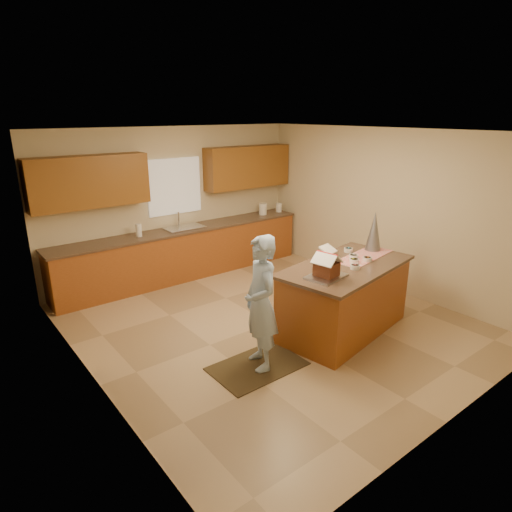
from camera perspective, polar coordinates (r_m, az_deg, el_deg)
name	(u,v)px	position (r m, az deg, el deg)	size (l,w,h in m)	color
floor	(270,323)	(6.50, 1.80, -8.67)	(5.50, 5.50, 0.00)	tan
ceiling	(272,131)	(5.80, 2.08, 15.86)	(5.50, 5.50, 0.00)	silver
wall_back	(175,203)	(8.25, -10.52, 6.83)	(5.50, 5.50, 0.00)	beige
wall_front	(467,298)	(4.39, 25.73, -4.92)	(5.50, 5.50, 0.00)	beige
wall_left	(85,274)	(4.87, -21.28, -2.15)	(5.50, 5.50, 0.00)	beige
wall_right	(383,210)	(7.81, 16.21, 5.78)	(5.50, 5.50, 0.00)	beige
stone_accent	(118,308)	(4.20, -17.51, -6.44)	(2.50, 2.50, 0.00)	gray
window_curtain	(174,186)	(8.17, -10.54, 8.87)	(1.05, 0.03, 1.00)	white
back_counter_base	(185,254)	(8.22, -9.17, 0.30)	(4.80, 0.60, 0.88)	brown
back_counter_top	(184,230)	(8.09, -9.34, 3.40)	(4.85, 0.63, 0.04)	brown
upper_cabinet_left	(89,182)	(7.41, -20.85, 9.00)	(1.85, 0.35, 0.80)	brown
upper_cabinet_right	(248,167)	(8.83, -1.09, 11.49)	(1.85, 0.35, 0.80)	brown
sink	(184,230)	(8.09, -9.33, 3.33)	(0.70, 0.45, 0.12)	silver
faucet	(179,219)	(8.20, -10.01, 4.73)	(0.03, 0.03, 0.28)	silver
island_base	(344,300)	(6.22, 11.38, -5.56)	(1.91, 0.96, 0.94)	brown
island_top	(347,266)	(6.04, 11.67, -1.31)	(2.00, 1.04, 0.04)	brown
table_runner	(364,256)	(6.43, 13.86, -0.03)	(1.06, 0.38, 0.01)	red
baking_tray	(326,276)	(5.53, 9.08, -2.63)	(0.49, 0.36, 0.03)	silver
cookbook	(328,249)	(6.33, 9.33, 0.86)	(0.23, 0.02, 0.19)	white
tinsel_tree	(374,231)	(6.68, 15.08, 3.13)	(0.23, 0.23, 0.59)	#B1B3BD
rug	(257,366)	(5.49, 0.17, -14.10)	(1.10, 0.72, 0.01)	black
boy	(261,303)	(5.12, 0.63, -6.15)	(0.59, 0.39, 1.63)	#ACCDF4
canister_a	(262,210)	(9.06, 0.84, 6.01)	(0.14, 0.14, 0.20)	white
canister_b	(263,209)	(9.06, 0.88, 6.13)	(0.16, 0.16, 0.24)	white
canister_c	(279,207)	(9.34, 2.99, 6.31)	(0.13, 0.13, 0.18)	white
paper_towel	(139,230)	(7.70, -14.98, 3.24)	(0.10, 0.10, 0.22)	white
gingerbread_house	(327,267)	(5.49, 9.14, -1.41)	(0.34, 0.34, 0.30)	#602C19
candy_bowls	(345,259)	(6.16, 11.47, -0.41)	(0.88, 0.67, 0.06)	yellow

